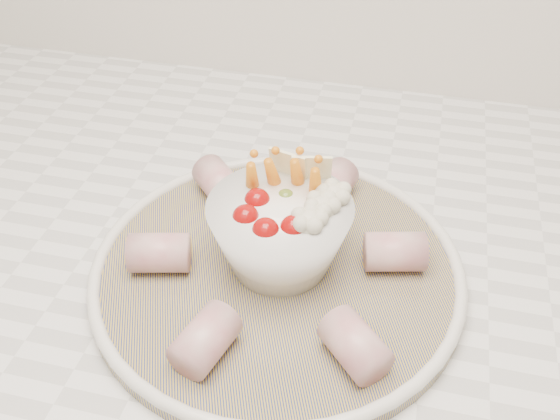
# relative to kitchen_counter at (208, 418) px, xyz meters

# --- Properties ---
(kitchen_counter) EXTENTS (2.04, 0.62, 0.92)m
(kitchen_counter) POSITION_rel_kitchen_counter_xyz_m (0.00, 0.00, 0.00)
(kitchen_counter) COLOR beige
(kitchen_counter) RESTS_ON ground
(serving_platter) EXTENTS (0.46, 0.46, 0.02)m
(serving_platter) POSITION_rel_kitchen_counter_xyz_m (0.14, -0.10, 0.47)
(serving_platter) COLOR navy
(serving_platter) RESTS_ON kitchen_counter
(veggie_bowl) EXTENTS (0.13, 0.13, 0.10)m
(veggie_bowl) POSITION_rel_kitchen_counter_xyz_m (0.14, -0.09, 0.51)
(veggie_bowl) COLOR white
(veggie_bowl) RESTS_ON serving_platter
(cured_meat_rolls) EXTENTS (0.28, 0.29, 0.04)m
(cured_meat_rolls) POSITION_rel_kitchen_counter_xyz_m (0.14, -0.10, 0.49)
(cured_meat_rolls) COLOR #AF505A
(cured_meat_rolls) RESTS_ON serving_platter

